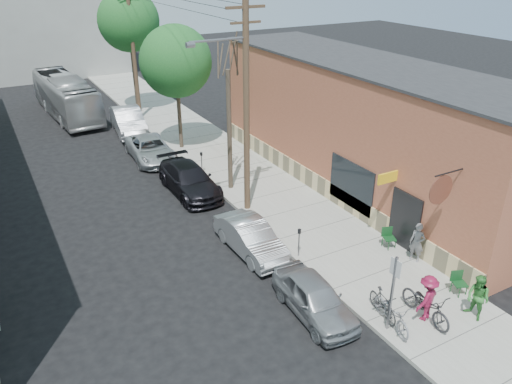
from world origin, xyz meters
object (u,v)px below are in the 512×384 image
car_3 (150,149)px  bus (66,96)px  parked_bike_b (392,313)px  car_1 (251,238)px  car_0 (314,298)px  car_4 (128,121)px  tree_leafy_mid (176,62)px  cyclist (427,298)px  patron_grey (417,242)px  parking_meter_near (299,238)px  patron_green (478,298)px  parking_meter_far (202,159)px  parked_bike_a (383,304)px  sign_post (393,287)px  car_2 (189,180)px  patio_chair_a (390,238)px  utility_pole_near (245,102)px  patio_chair_b (460,283)px  tree_bare (229,131)px  tree_leafy_far (129,21)px

car_3 → bus: 12.11m
parked_bike_b → car_1: bearing=115.9°
car_0 → car_4: car_4 is taller
tree_leafy_mid → cyclist: size_ratio=4.46×
car_3 → car_0: bearing=-86.0°
patron_grey → car_0: bearing=-105.1°
parked_bike_b → car_1: (-1.76, 6.46, 0.01)m
parked_bike_b → car_3: car_3 is taller
parking_meter_near → patron_green: bearing=-63.5°
parking_meter_far → parked_bike_a: (0.39, -14.25, -0.34)m
sign_post → car_2: size_ratio=0.56×
parking_meter_far → car_1: 8.45m
parking_meter_far → patio_chair_a: bearing=-71.6°
utility_pole_near → patio_chair_b: bearing=-70.1°
cyclist → utility_pole_near: bearing=-95.8°
sign_post → patio_chair_b: bearing=2.5°
parking_meter_near → parked_bike_b: (0.31, -5.04, -0.31)m
patron_grey → parking_meter_far: bearing=176.5°
bus → car_3: bearing=-81.3°
cyclist → car_4: 24.49m
sign_post → parked_bike_a: bearing=63.7°
patron_green → bus: bearing=-164.2°
parking_meter_near → patron_grey: 4.67m
sign_post → car_2: sign_post is taller
parking_meter_near → car_3: parking_meter_near is taller
tree_bare → car_2: size_ratio=1.23×
patio_chair_b → tree_bare: bearing=126.5°
tree_leafy_far → tree_bare: bearing=-90.0°
car_2 → parked_bike_b: bearing=-82.5°
parked_bike_b → bus: bus is taller
car_2 → car_3: size_ratio=1.04×
utility_pole_near → patron_green: utility_pole_near is taller
patio_chair_b → car_3: 19.18m
patron_grey → patio_chair_a: bearing=170.0°
sign_post → tree_bare: (0.45, 12.36, 1.41)m
sign_post → parked_bike_a: size_ratio=1.70×
patio_chair_b → bus: size_ratio=0.08×
utility_pole_near → car_0: bearing=-101.4°
tree_leafy_mid → bus: size_ratio=0.69×
parking_meter_far → patron_green: 16.15m
tree_leafy_far → car_4: tree_leafy_far is taller
tree_leafy_far → patron_green: size_ratio=5.41×
utility_pole_near → patron_grey: bearing=-62.8°
patio_chair_a → patron_grey: patron_grey is taller
cyclist → car_1: bearing=-79.7°
utility_pole_near → car_0: utility_pole_near is taller
car_1 → car_4: size_ratio=0.80×
tree_leafy_far → car_3: (-2.27, -9.93, -6.19)m
tree_bare → parked_bike_b: 12.57m
parking_meter_far → tree_bare: size_ratio=0.20×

